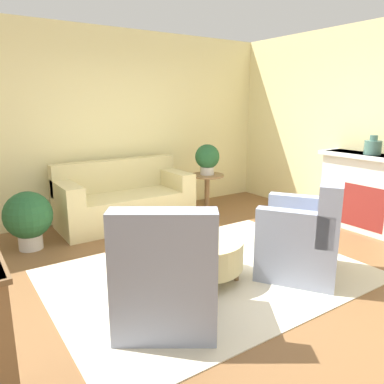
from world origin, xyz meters
TOP-DOWN VIEW (x-y plane):
  - ground_plane at (0.00, 0.00)m, footprint 16.00×16.00m
  - wall_back at (0.00, 2.63)m, footprint 9.14×0.12m
  - wall_right at (2.85, 0.00)m, footprint 0.12×9.58m
  - rug at (0.00, 0.00)m, footprint 3.14×2.27m
  - couch at (-0.01, 2.09)m, footprint 1.90×0.86m
  - armchair_left at (-0.81, -0.52)m, footprint 1.06×1.05m
  - armchair_right at (0.81, -0.52)m, footprint 1.06×1.05m
  - ottoman_table at (-0.11, -0.01)m, footprint 0.83×0.83m
  - side_table at (1.31, 1.85)m, footprint 0.53×0.53m
  - fireplace at (2.61, -0.09)m, footprint 0.44×1.38m
  - vase_mantel_near at (2.59, -0.09)m, footprint 0.22×0.22m
  - potted_plant_on_side_table at (1.31, 1.85)m, footprint 0.38×0.38m
  - potted_plant_floor at (-1.39, 1.78)m, footprint 0.57×0.57m

SIDE VIEW (x-z plane):
  - ground_plane at x=0.00m, z-range 0.00..0.00m
  - rug at x=0.00m, z-range 0.00..0.01m
  - ottoman_table at x=-0.11m, z-range 0.07..0.47m
  - couch at x=-0.01m, z-range -0.12..0.79m
  - armchair_left at x=-0.81m, z-range -0.11..0.90m
  - armchair_right at x=0.81m, z-range -0.11..0.90m
  - potted_plant_floor at x=-1.39m, z-range 0.05..0.76m
  - side_table at x=1.31m, z-range 0.11..0.74m
  - fireplace at x=2.61m, z-range 0.03..1.09m
  - potted_plant_on_side_table at x=1.31m, z-range 0.65..1.13m
  - vase_mantel_near at x=2.59m, z-range 1.04..1.29m
  - wall_back at x=0.00m, z-range 0.00..2.80m
  - wall_right at x=2.85m, z-range 0.00..2.80m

